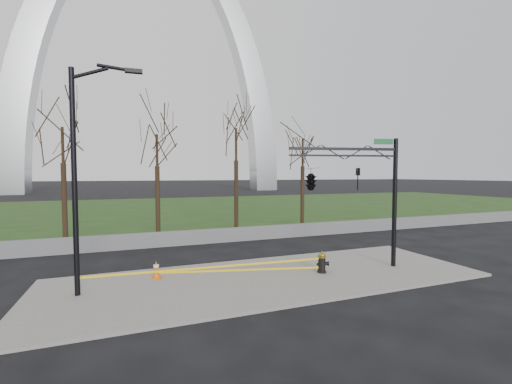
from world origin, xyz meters
name	(u,v)px	position (x,y,z in m)	size (l,w,h in m)	color
ground	(271,279)	(0.00, 0.00, 0.00)	(500.00, 500.00, 0.00)	black
sidewalk	(271,278)	(0.00, 0.00, 0.05)	(18.00, 6.00, 0.10)	slate
grass_strip	(177,209)	(0.00, 30.00, 0.03)	(120.00, 40.00, 0.06)	#233714
guardrail	(221,235)	(0.00, 8.00, 0.45)	(60.00, 0.30, 0.90)	#59595B
gateway_arch	(152,62)	(0.00, 75.00, 32.50)	(66.00, 6.00, 65.00)	silver
tree_row	(113,177)	(-6.52, 12.00, 4.21)	(32.95, 4.00, 8.42)	black
fire_hydrant	(322,263)	(2.33, -0.23, 0.53)	(0.58, 0.40, 0.94)	black
traffic_cone	(156,270)	(-4.47, 1.48, 0.46)	(0.47, 0.47, 0.73)	#E15D0B
street_light	(81,165)	(-6.97, 0.48, 4.69)	(2.39, 0.35, 8.21)	black
traffic_signal_mast	(327,179)	(2.85, 0.23, 4.15)	(4.98, 2.54, 6.00)	black
caution_tape	(225,268)	(-1.87, 0.34, 0.55)	(9.52, 1.71, 0.47)	yellow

